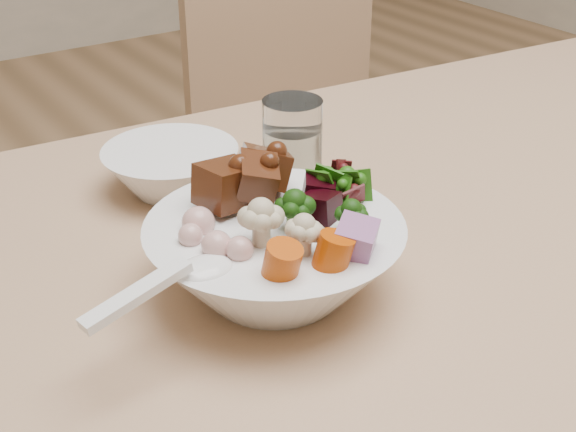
{
  "coord_description": "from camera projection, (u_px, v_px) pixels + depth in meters",
  "views": [
    {
      "loc": [
        -0.72,
        -0.49,
        1.09
      ],
      "look_at": [
        -0.38,
        0.03,
        0.75
      ],
      "focal_mm": 50.0,
      "sensor_mm": 36.0,
      "label": 1
    }
  ],
  "objects": [
    {
      "name": "dining_table",
      "position": [
        509.0,
        255.0,
        0.91
      ],
      "size": [
        1.51,
        0.92,
        0.68
      ],
      "rotation": [
        0.0,
        0.0,
        -0.07
      ],
      "color": "tan",
      "rests_on": "ground"
    },
    {
      "name": "chair_far",
      "position": [
        310.0,
        161.0,
        1.48
      ],
      "size": [
        0.4,
        0.4,
        0.83
      ],
      "rotation": [
        0.0,
        0.0,
        -0.06
      ],
      "color": "tan",
      "rests_on": "ground"
    },
    {
      "name": "food_bowl",
      "position": [
        275.0,
        252.0,
        0.71
      ],
      "size": [
        0.23,
        0.23,
        0.12
      ],
      "color": "white",
      "rests_on": "dining_table"
    },
    {
      "name": "soup_spoon",
      "position": [
        188.0,
        276.0,
        0.62
      ],
      "size": [
        0.14,
        0.05,
        0.03
      ],
      "rotation": [
        0.0,
        0.0,
        0.17
      ],
      "color": "white",
      "rests_on": "food_bowl"
    },
    {
      "name": "water_glass",
      "position": [
        292.0,
        153.0,
        0.86
      ],
      "size": [
        0.06,
        0.06,
        0.11
      ],
      "color": "silver",
      "rests_on": "dining_table"
    },
    {
      "name": "side_bowl",
      "position": [
        171.0,
        170.0,
        0.89
      ],
      "size": [
        0.15,
        0.15,
        0.05
      ],
      "primitive_type": null,
      "color": "white",
      "rests_on": "dining_table"
    }
  ]
}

